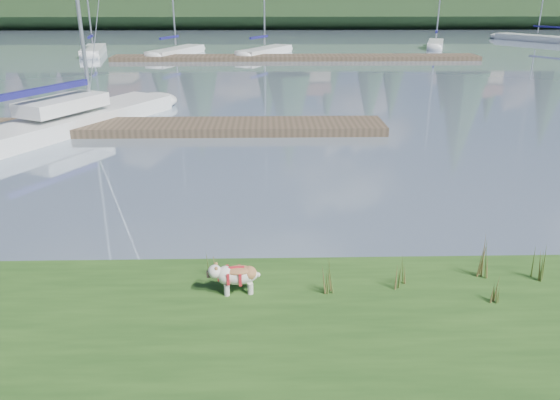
{
  "coord_description": "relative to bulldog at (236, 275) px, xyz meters",
  "views": [
    {
      "loc": [
        -0.11,
        -9.86,
        4.64
      ],
      "look_at": [
        0.12,
        -0.5,
        1.03
      ],
      "focal_mm": 35.0,
      "sensor_mm": 36.0,
      "label": 1
    }
  ],
  "objects": [
    {
      "name": "sailboat_bg_5",
      "position": [
        26.19,
        47.56,
        -0.33
      ],
      "size": [
        6.49,
        8.68,
        12.97
      ],
      "rotation": [
        0.0,
        0.0,
        2.14
      ],
      "color": "white",
      "rests_on": "ground"
    },
    {
      "name": "dock_far",
      "position": [
        2.59,
        32.6,
        -0.49
      ],
      "size": [
        26.0,
        2.2,
        0.3
      ],
      "primitive_type": "cube",
      "color": "#4C3D2C",
      "rests_on": "ground"
    },
    {
      "name": "sailboat_main",
      "position": [
        -6.03,
        12.78,
        -0.22
      ],
      "size": [
        6.25,
        9.53,
        13.95
      ],
      "rotation": [
        0.0,
        0.0,
        1.09
      ],
      "color": "white",
      "rests_on": "ground"
    },
    {
      "name": "ridge",
      "position": [
        0.59,
        75.6,
        1.86
      ],
      "size": [
        200.0,
        20.0,
        5.0
      ],
      "primitive_type": "cube",
      "color": "black",
      "rests_on": "ground"
    },
    {
      "name": "ground",
      "position": [
        0.59,
        32.6,
        -0.64
      ],
      "size": [
        200.0,
        200.0,
        0.0
      ],
      "primitive_type": "plane",
      "color": "#7B8EA1",
      "rests_on": "ground"
    },
    {
      "name": "sailboat_bg_2",
      "position": [
        0.66,
        35.92,
        -0.31
      ],
      "size": [
        4.72,
        7.0,
        10.91
      ],
      "rotation": [
        0.0,
        0.0,
        1.07
      ],
      "color": "white",
      "rests_on": "ground"
    },
    {
      "name": "bulldog",
      "position": [
        0.0,
        0.0,
        0.0
      ],
      "size": [
        0.79,
        0.37,
        0.47
      ],
      "rotation": [
        0.0,
        0.0,
        3.24
      ],
      "color": "silver",
      "rests_on": "bank"
    },
    {
      "name": "weed_4",
      "position": [
        3.77,
        -0.36,
        -0.09
      ],
      "size": [
        0.17,
        0.14,
        0.47
      ],
      "color": "#475B23",
      "rests_on": "bank"
    },
    {
      "name": "weed_1",
      "position": [
        2.52,
        0.1,
        -0.08
      ],
      "size": [
        0.17,
        0.14,
        0.52
      ],
      "color": "#475B23",
      "rests_on": "bank"
    },
    {
      "name": "weed_3",
      "position": [
        -0.42,
        0.51,
        -0.07
      ],
      "size": [
        0.17,
        0.14,
        0.54
      ],
      "color": "#475B23",
      "rests_on": "bank"
    },
    {
      "name": "mud_lip",
      "position": [
        0.59,
        1.0,
        -0.57
      ],
      "size": [
        60.0,
        0.5,
        0.14
      ],
      "primitive_type": "cube",
      "color": "#33281C",
      "rests_on": "ground"
    },
    {
      "name": "sailboat_bg_1",
      "position": [
        -6.11,
        35.95,
        -0.31
      ],
      "size": [
        3.94,
        7.39,
        11.04
      ],
      "rotation": [
        0.0,
        0.0,
        1.21
      ],
      "color": "white",
      "rests_on": "ground"
    },
    {
      "name": "weed_0",
      "position": [
        1.36,
        -0.09,
        -0.04
      ],
      "size": [
        0.17,
        0.14,
        0.61
      ],
      "color": "#475B23",
      "rests_on": "bank"
    },
    {
      "name": "dock_near",
      "position": [
        -3.41,
        11.6,
        -0.49
      ],
      "size": [
        16.0,
        2.0,
        0.3
      ],
      "primitive_type": "cube",
      "color": "#4C3D2C",
      "rests_on": "ground"
    },
    {
      "name": "weed_5",
      "position": [
        4.75,
        0.26,
        -0.02
      ],
      "size": [
        0.17,
        0.14,
        0.64
      ],
      "color": "#475B23",
      "rests_on": "bank"
    },
    {
      "name": "sailboat_bg_0",
      "position": [
        -12.94,
        36.92,
        -0.32
      ],
      "size": [
        2.65,
        7.17,
        10.31
      ],
      "rotation": [
        0.0,
        0.0,
        1.76
      ],
      "color": "white",
      "rests_on": "ground"
    },
    {
      "name": "sailboat_bg_4",
      "position": [
        15.2,
        41.45,
        -0.31
      ],
      "size": [
        3.03,
        6.26,
        9.33
      ],
      "rotation": [
        0.0,
        0.0,
        1.26
      ],
      "color": "white",
      "rests_on": "ground"
    },
    {
      "name": "weed_2",
      "position": [
        3.91,
        0.35,
        0.02
      ],
      "size": [
        0.17,
        0.14,
        0.74
      ],
      "color": "#475B23",
      "rests_on": "bank"
    }
  ]
}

